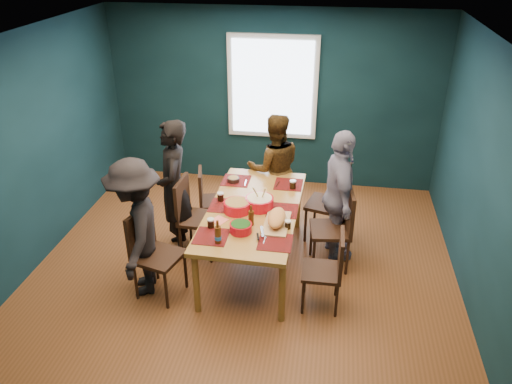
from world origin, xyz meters
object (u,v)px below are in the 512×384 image
(person_right, at_px, (339,196))
(bowl_salad, at_px, (237,206))
(chair_right_mid, at_px, (339,223))
(bowl_dumpling, at_px, (259,202))
(chair_left_mid, at_px, (191,211))
(bowl_herbs, at_px, (241,227))
(person_near_left, at_px, (137,229))
(chair_right_near, at_px, (330,265))
(person_back, at_px, (274,168))
(chair_left_far, at_px, (208,196))
(chair_right_far, at_px, (334,199))
(chair_left_near, at_px, (151,247))
(person_far_left, at_px, (174,188))
(dining_table, at_px, (253,214))
(cutting_board, at_px, (277,219))

(person_right, bearing_deg, bowl_salad, 100.40)
(chair_right_mid, distance_m, bowl_dumpling, 0.97)
(chair_left_mid, height_order, bowl_herbs, chair_left_mid)
(person_near_left, distance_m, bowl_herbs, 1.12)
(chair_right_near, bearing_deg, bowl_herbs, 173.08)
(chair_left_mid, xyz_separation_m, person_near_left, (-0.36, -0.82, 0.22))
(person_back, bearing_deg, chair_left_far, 13.57)
(chair_right_near, bearing_deg, person_right, 86.12)
(chair_right_far, height_order, chair_right_near, chair_right_far)
(bowl_dumpling, bearing_deg, bowl_herbs, -102.11)
(bowl_salad, bearing_deg, chair_left_near, -145.09)
(person_near_left, bearing_deg, chair_left_mid, 142.32)
(person_far_left, distance_m, person_back, 1.47)
(chair_left_far, height_order, bowl_herbs, bowl_herbs)
(person_far_left, height_order, person_right, person_far_left)
(person_right, xyz_separation_m, bowl_dumpling, (-0.91, -0.35, 0.03))
(bowl_herbs, bearing_deg, chair_right_far, 51.77)
(chair_left_near, bearing_deg, bowl_dumpling, 48.34)
(bowl_herbs, bearing_deg, person_far_left, 143.79)
(chair_right_far, bearing_deg, chair_left_mid, -147.31)
(bowl_herbs, bearing_deg, person_right, 40.96)
(bowl_herbs, bearing_deg, chair_left_mid, 138.10)
(chair_left_far, height_order, chair_right_near, chair_right_near)
(dining_table, relative_size, bowl_dumpling, 6.31)
(chair_right_mid, bearing_deg, person_right, 87.50)
(chair_left_far, bearing_deg, person_right, -24.52)
(person_far_left, bearing_deg, chair_left_mid, 66.41)
(person_back, distance_m, cutting_board, 1.47)
(person_far_left, xyz_separation_m, person_back, (1.11, 0.96, -0.09))
(dining_table, distance_m, chair_right_mid, 1.01)
(person_right, bearing_deg, cutting_board, 123.77)
(chair_right_mid, relative_size, bowl_herbs, 4.24)
(person_near_left, bearing_deg, cutting_board, 89.76)
(dining_table, height_order, person_back, person_back)
(dining_table, relative_size, chair_left_mid, 2.08)
(chair_left_mid, relative_size, person_back, 0.65)
(bowl_dumpling, bearing_deg, bowl_salad, -153.30)
(chair_left_far, height_order, person_far_left, person_far_left)
(chair_left_far, distance_m, chair_right_far, 1.65)
(bowl_salad, relative_size, bowl_dumpling, 0.93)
(dining_table, relative_size, person_near_left, 1.30)
(dining_table, distance_m, bowl_dumpling, 0.16)
(chair_left_far, xyz_separation_m, chair_right_near, (1.64, -1.32, 0.02))
(bowl_dumpling, height_order, cutting_board, bowl_dumpling)
(chair_left_far, relative_size, chair_right_mid, 0.87)
(chair_left_near, height_order, chair_right_near, chair_left_near)
(chair_right_mid, xyz_separation_m, bowl_dumpling, (-0.93, -0.12, 0.26))
(bowl_salad, bearing_deg, chair_left_far, 124.61)
(chair_left_far, xyz_separation_m, person_near_left, (-0.43, -1.36, 0.29))
(person_far_left, relative_size, bowl_salad, 5.64)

